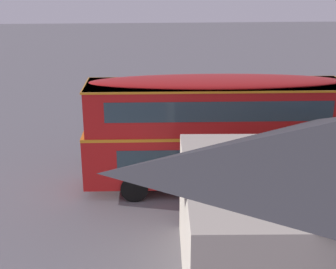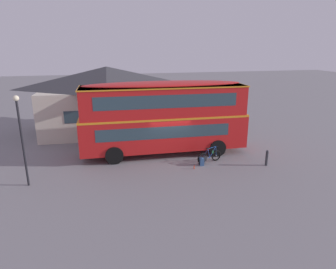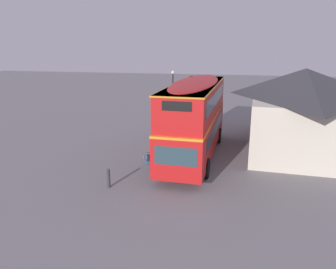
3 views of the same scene
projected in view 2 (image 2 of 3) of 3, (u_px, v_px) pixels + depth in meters
ground_plane at (168, 156)px, 19.27m from camera, size 120.00×120.00×0.00m
double_decker_bus at (164, 115)px, 19.07m from camera, size 10.74×2.90×4.79m
touring_bicycle at (209, 157)px, 18.18m from camera, size 1.69×0.72×1.02m
backpack_on_ground at (201, 161)px, 17.79m from camera, size 0.31×0.30×0.51m
water_bottle_red_squeeze at (194, 167)px, 17.28m from camera, size 0.07×0.07×0.25m
pub_building at (108, 98)px, 24.54m from camera, size 11.02×7.28×5.32m
street_lamp at (21, 132)px, 14.47m from camera, size 0.28×0.28×4.68m
kerb_bollard at (267, 158)px, 17.70m from camera, size 0.16×0.16×0.97m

